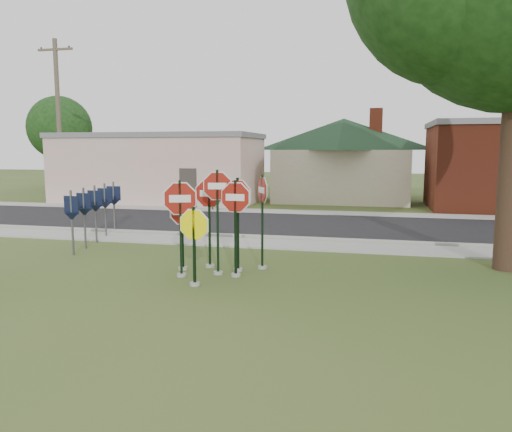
% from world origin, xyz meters
% --- Properties ---
extents(ground, '(120.00, 120.00, 0.00)m').
position_xyz_m(ground, '(0.00, 0.00, 0.00)').
color(ground, '#324A1B').
rests_on(ground, ground).
extents(sidewalk_near, '(60.00, 1.60, 0.06)m').
position_xyz_m(sidewalk_near, '(0.00, 5.50, 0.03)').
color(sidewalk_near, gray).
rests_on(sidewalk_near, ground).
extents(road, '(60.00, 7.00, 0.04)m').
position_xyz_m(road, '(0.00, 10.00, 0.02)').
color(road, black).
rests_on(road, ground).
extents(sidewalk_far, '(60.00, 1.60, 0.06)m').
position_xyz_m(sidewalk_far, '(0.00, 14.30, 0.03)').
color(sidewalk_far, gray).
rests_on(sidewalk_far, ground).
extents(curb, '(60.00, 0.20, 0.14)m').
position_xyz_m(curb, '(0.00, 6.50, 0.07)').
color(curb, gray).
rests_on(curb, ground).
extents(stop_sign_center, '(1.01, 0.24, 2.81)m').
position_xyz_m(stop_sign_center, '(0.07, 1.21, 1.76)').
color(stop_sign_center, gray).
rests_on(stop_sign_center, ground).
extents(stop_sign_yellow, '(1.04, 0.24, 1.99)m').
position_xyz_m(stop_sign_yellow, '(-0.15, 0.05, 1.16)').
color(stop_sign_yellow, gray).
rests_on(stop_sign_yellow, ground).
extents(stop_sign_left, '(1.12, 0.37, 2.58)m').
position_xyz_m(stop_sign_left, '(-0.78, 0.78, 1.62)').
color(stop_sign_left, gray).
rests_on(stop_sign_left, ground).
extents(stop_sign_right, '(1.07, 0.24, 2.57)m').
position_xyz_m(stop_sign_right, '(0.57, 1.11, 1.60)').
color(stop_sign_right, gray).
rests_on(stop_sign_right, ground).
extents(stop_sign_back_right, '(1.09, 0.41, 2.61)m').
position_xyz_m(stop_sign_back_right, '(0.48, 1.66, 1.64)').
color(stop_sign_back_right, gray).
rests_on(stop_sign_back_right, ground).
extents(stop_sign_back_left, '(1.08, 0.24, 2.59)m').
position_xyz_m(stop_sign_back_left, '(-0.39, 1.91, 1.61)').
color(stop_sign_back_left, gray).
rests_on(stop_sign_back_left, ground).
extents(stop_sign_far_right, '(0.51, 0.85, 2.64)m').
position_xyz_m(stop_sign_far_right, '(1.05, 2.08, 1.62)').
color(stop_sign_far_right, gray).
rests_on(stop_sign_far_right, ground).
extents(stop_sign_far_left, '(0.56, 0.91, 2.14)m').
position_xyz_m(stop_sign_far_left, '(-1.01, 1.46, 1.28)').
color(stop_sign_far_left, gray).
rests_on(stop_sign_far_left, ground).
extents(route_sign_row, '(1.43, 4.63, 2.00)m').
position_xyz_m(route_sign_row, '(-5.40, 4.50, 1.22)').
color(route_sign_row, '#59595E').
rests_on(route_sign_row, ground).
extents(building_stucco, '(12.20, 6.20, 4.20)m').
position_xyz_m(building_stucco, '(-9.00, 18.00, 2.15)').
color(building_stucco, beige).
rests_on(building_stucco, ground).
extents(building_house, '(11.60, 11.60, 6.20)m').
position_xyz_m(building_house, '(2.00, 22.00, 3.65)').
color(building_house, beige).
rests_on(building_house, ground).
extents(utility_pole_near, '(2.20, 0.26, 9.50)m').
position_xyz_m(utility_pole_near, '(-14.00, 15.20, 4.97)').
color(utility_pole_near, '#483E30').
rests_on(utility_pole_near, ground).
extents(bg_tree_left, '(4.90, 4.90, 7.35)m').
position_xyz_m(bg_tree_left, '(-20.00, 24.00, 4.88)').
color(bg_tree_left, black).
rests_on(bg_tree_left, ground).
extents(pedestrian, '(0.63, 0.48, 1.55)m').
position_xyz_m(pedestrian, '(-4.23, 14.31, 0.84)').
color(pedestrian, black).
rests_on(pedestrian, sidewalk_far).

